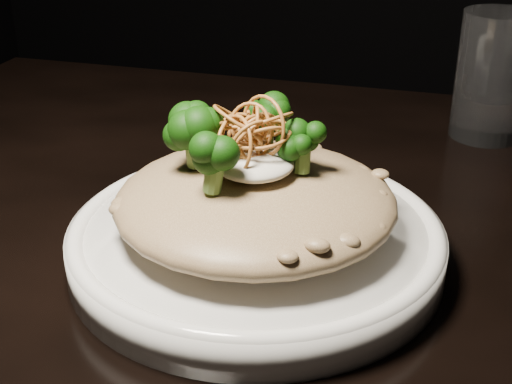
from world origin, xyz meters
TOP-DOWN VIEW (x-y plane):
  - table at (0.00, 0.00)m, footprint 1.10×0.80m
  - plate at (-0.08, -0.02)m, footprint 0.27×0.27m
  - risotto at (-0.08, -0.03)m, footprint 0.20×0.20m
  - broccoli at (-0.08, -0.03)m, footprint 0.12×0.12m
  - cheese at (-0.08, -0.03)m, footprint 0.05×0.05m
  - shallots at (-0.08, -0.02)m, footprint 0.05×0.05m
  - drinking_glass at (0.08, 0.27)m, footprint 0.07×0.07m

SIDE VIEW (x-z plane):
  - table at x=0.00m, z-range 0.29..1.04m
  - plate at x=-0.08m, z-range 0.75..0.78m
  - risotto at x=-0.08m, z-range 0.78..0.82m
  - drinking_glass at x=0.08m, z-range 0.75..0.88m
  - cheese at x=-0.08m, z-range 0.82..0.84m
  - broccoli at x=-0.08m, z-range 0.82..0.87m
  - shallots at x=-0.08m, z-range 0.84..0.87m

